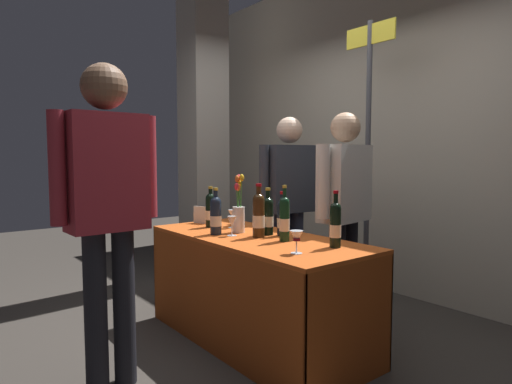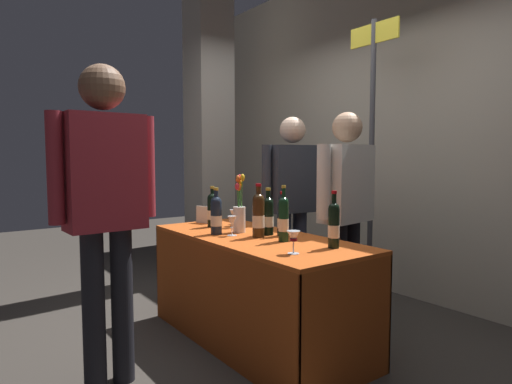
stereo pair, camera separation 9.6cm
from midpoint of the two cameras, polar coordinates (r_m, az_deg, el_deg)
ground_plane at (r=3.19m, az=0.91°, el=-18.75°), size 12.00×12.00×0.00m
back_partition at (r=4.23m, az=20.21°, el=8.72°), size 7.06×0.12×3.18m
concrete_pillar at (r=4.78m, az=-5.59°, el=9.52°), size 0.40×0.40×3.35m
tasting_table at (r=3.03m, az=0.92°, el=-9.90°), size 1.67×0.71×0.73m
featured_wine_bottle at (r=3.36m, az=-4.88°, el=-2.29°), size 0.08×0.08×0.31m
display_bottle_0 at (r=2.98m, az=4.33°, el=-3.32°), size 0.07×0.07×0.30m
display_bottle_1 at (r=2.78m, az=4.60°, el=-3.46°), size 0.07×0.07×0.36m
display_bottle_2 at (r=2.92m, az=1.26°, el=-2.94°), size 0.08×0.08×0.36m
display_bottle_3 at (r=3.01m, az=2.49°, el=-3.04°), size 0.08×0.08×0.32m
display_bottle_4 at (r=2.62m, az=11.13°, el=-4.16°), size 0.07×0.07×0.34m
display_bottle_5 at (r=3.04m, az=-4.30°, el=-2.96°), size 0.08×0.08×0.32m
wine_glass_near_vendor at (r=2.44m, az=6.03°, el=-5.89°), size 0.08×0.08×0.13m
wine_glass_mid at (r=2.98m, az=-2.24°, el=-3.94°), size 0.06×0.06×0.14m
wine_glass_near_taster at (r=3.32m, az=-2.07°, el=-2.97°), size 0.06×0.06×0.14m
flower_vase at (r=3.11m, az=-1.31°, el=-2.65°), size 0.09×0.09×0.42m
brochure_stand at (r=3.56m, az=-6.17°, el=-2.96°), size 0.13×0.06×0.14m
vendor_presenter at (r=3.27m, az=12.48°, el=-1.02°), size 0.27×0.60×1.59m
vendor_assistant at (r=3.72m, az=5.46°, el=-0.17°), size 0.25×0.59×1.60m
taster_foreground_right at (r=2.47m, az=-18.00°, el=-0.42°), size 0.24×0.57×1.75m
booth_signpost at (r=3.75m, az=15.56°, el=6.64°), size 0.47×0.04×2.37m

